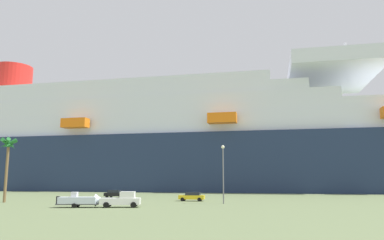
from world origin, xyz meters
name	(u,v)px	position (x,y,z in m)	size (l,w,h in m)	color
ground_plane	(158,195)	(0.00, 30.00, 0.00)	(600.00, 600.00, 0.00)	#66754C
cruise_ship	(115,147)	(-22.60, 64.03, 14.59)	(305.37, 65.31, 54.41)	#1E2D4C
pickup_truck	(122,200)	(3.08, -9.12, 1.04)	(5.83, 2.92, 2.20)	white
small_boat_on_trailer	(83,200)	(-2.39, -9.92, 0.97)	(7.32, 2.71, 2.15)	#595960
palm_tree	(8,149)	(-19.90, -1.24, 9.03)	(3.20, 2.95, 11.07)	brown
street_lamp	(223,166)	(17.11, -0.21, 5.99)	(0.56, 0.56, 9.41)	slate
parked_car_yellow_taxi	(192,196)	(11.29, 6.00, 0.83)	(4.65, 2.21, 1.58)	yellow
parked_car_black_coupe	(116,194)	(-5.88, 15.30, 0.84)	(4.87, 2.60, 1.58)	black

